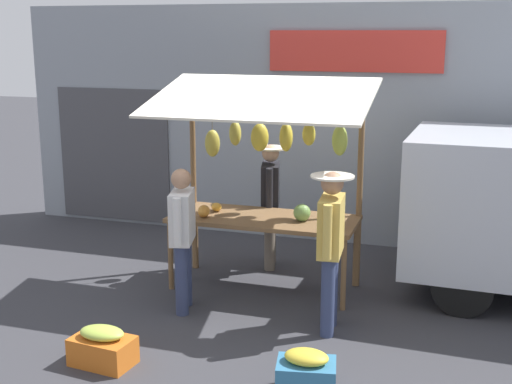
% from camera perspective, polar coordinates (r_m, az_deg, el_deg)
% --- Properties ---
extents(ground_plane, '(40.00, 40.00, 0.00)m').
position_cam_1_polar(ground_plane, '(8.33, 0.64, -7.94)').
color(ground_plane, '#38383D').
extents(street_backdrop, '(9.00, 0.30, 3.40)m').
position_cam_1_polar(street_backdrop, '(9.99, 4.08, 5.67)').
color(street_backdrop, '#8C939E').
rests_on(street_backdrop, ground).
extents(market_stall, '(2.50, 1.46, 2.50)m').
position_cam_1_polar(market_stall, '(7.95, 0.76, 2.70)').
color(market_stall, brown).
rests_on(market_stall, ground).
extents(vendor_with_sunhat, '(0.42, 0.68, 1.62)m').
position_cam_1_polar(vendor_with_sunhat, '(8.77, 1.21, -0.31)').
color(vendor_with_sunhat, '#726656').
rests_on(vendor_with_sunhat, ground).
extents(shopper_with_shopping_bag, '(0.43, 0.71, 1.67)m').
position_cam_1_polar(shopper_with_shopping_bag, '(6.89, 6.27, -3.87)').
color(shopper_with_shopping_bag, navy).
rests_on(shopper_with_shopping_bag, ground).
extents(shopper_in_grey_tee, '(0.33, 0.67, 1.60)m').
position_cam_1_polar(shopper_in_grey_tee, '(7.44, -6.17, -3.19)').
color(shopper_in_grey_tee, navy).
rests_on(shopper_in_grey_tee, ground).
extents(produce_crate_near, '(0.56, 0.44, 0.40)m').
position_cam_1_polar(produce_crate_near, '(5.99, 4.22, -14.95)').
color(produce_crate_near, teal).
rests_on(produce_crate_near, ground).
extents(produce_crate_side, '(0.60, 0.42, 0.37)m').
position_cam_1_polar(produce_crate_side, '(6.62, -12.69, -12.54)').
color(produce_crate_side, '#D1661E').
rests_on(produce_crate_side, ground).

